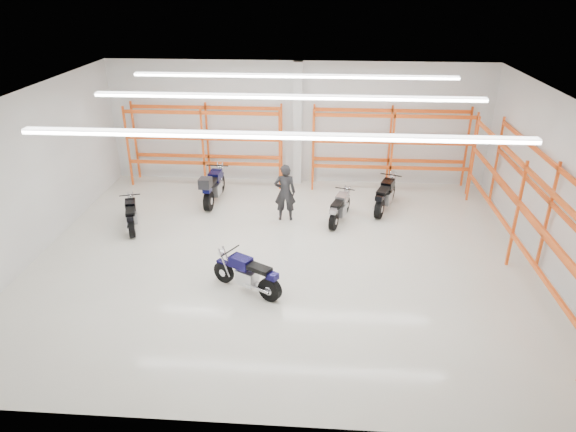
# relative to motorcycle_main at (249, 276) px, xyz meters

# --- Properties ---
(ground) EXTENTS (14.00, 14.00, 0.00)m
(ground) POSITION_rel_motorcycle_main_xyz_m (0.77, 1.83, -0.47)
(ground) COLOR beige
(ground) RESTS_ON ground
(room_shell) EXTENTS (14.02, 12.02, 4.51)m
(room_shell) POSITION_rel_motorcycle_main_xyz_m (0.77, 1.86, 2.81)
(room_shell) COLOR silver
(room_shell) RESTS_ON ground
(motorcycle_main) EXTENTS (1.86, 1.16, 1.01)m
(motorcycle_main) POSITION_rel_motorcycle_main_xyz_m (0.00, 0.00, 0.00)
(motorcycle_main) COLOR black
(motorcycle_main) RESTS_ON ground
(motorcycle_back_a) EXTENTS (0.83, 1.85, 0.94)m
(motorcycle_back_a) POSITION_rel_motorcycle_main_xyz_m (-4.15, 3.27, -0.04)
(motorcycle_back_a) COLOR black
(motorcycle_back_a) RESTS_ON ground
(motorcycle_back_b) EXTENTS (0.77, 2.42, 1.24)m
(motorcycle_back_b) POSITION_rel_motorcycle_main_xyz_m (-2.02, 5.41, 0.12)
(motorcycle_back_b) COLOR black
(motorcycle_back_b) RESTS_ON ground
(motorcycle_back_c) EXTENTS (0.87, 1.89, 0.96)m
(motorcycle_back_c) POSITION_rel_motorcycle_main_xyz_m (2.31, 4.22, -0.03)
(motorcycle_back_c) COLOR black
(motorcycle_back_c) RESTS_ON ground
(motorcycle_back_d) EXTENTS (1.03, 2.11, 1.08)m
(motorcycle_back_d) POSITION_rel_motorcycle_main_xyz_m (3.85, 5.24, 0.03)
(motorcycle_back_d) COLOR black
(motorcycle_back_d) RESTS_ON ground
(standing_man) EXTENTS (0.72, 0.51, 1.88)m
(standing_man) POSITION_rel_motorcycle_main_xyz_m (0.56, 4.29, 0.47)
(standing_man) COLOR black
(standing_man) RESTS_ON ground
(structural_column) EXTENTS (0.32, 0.32, 4.50)m
(structural_column) POSITION_rel_motorcycle_main_xyz_m (0.77, 7.65, 1.78)
(structural_column) COLOR white
(structural_column) RESTS_ON ground
(pallet_racking_back_left) EXTENTS (5.67, 0.87, 3.00)m
(pallet_racking_back_left) POSITION_rel_motorcycle_main_xyz_m (-2.63, 7.31, 1.31)
(pallet_racking_back_left) COLOR #ED4F13
(pallet_racking_back_left) RESTS_ON ground
(pallet_racking_back_right) EXTENTS (5.67, 0.87, 3.00)m
(pallet_racking_back_right) POSITION_rel_motorcycle_main_xyz_m (4.17, 7.31, 1.31)
(pallet_racking_back_right) COLOR #ED4F13
(pallet_racking_back_right) RESTS_ON ground
(pallet_racking_side) EXTENTS (0.87, 9.07, 3.00)m
(pallet_racking_side) POSITION_rel_motorcycle_main_xyz_m (7.25, 1.83, 1.34)
(pallet_racking_side) COLOR #ED4F13
(pallet_racking_side) RESTS_ON ground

